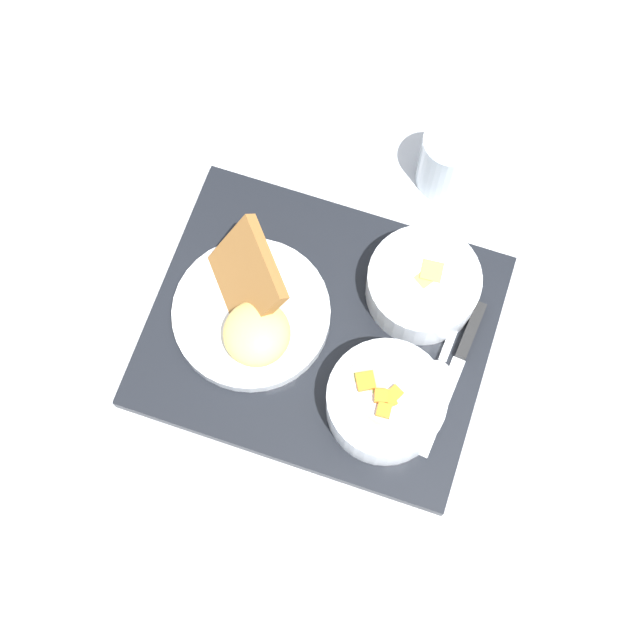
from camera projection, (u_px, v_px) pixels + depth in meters
ground_plane at (320, 334)px, 1.01m from camera, size 4.00×4.00×0.00m
serving_tray at (320, 331)px, 1.00m from camera, size 0.41×0.35×0.02m
bowl_salad at (385, 401)px, 0.93m from camera, size 0.13×0.13×0.06m
bowl_soup at (423, 284)px, 0.98m from camera, size 0.12×0.12×0.05m
plate_main at (251, 315)px, 0.97m from camera, size 0.18×0.18×0.09m
knife at (461, 356)px, 0.98m from camera, size 0.05×0.18×0.01m
spoon at (442, 362)px, 0.97m from camera, size 0.05×0.15×0.01m
glass_water at (447, 162)px, 1.04m from camera, size 0.07×0.07×0.09m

